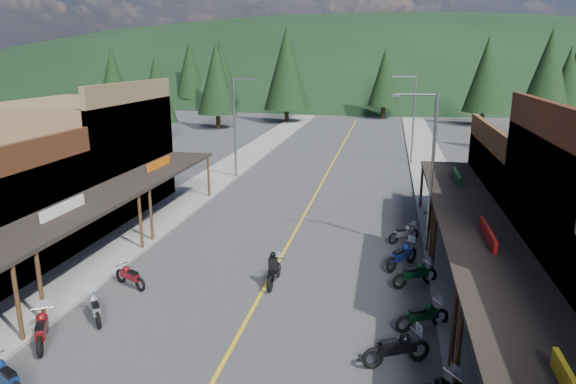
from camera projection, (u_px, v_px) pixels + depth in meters
The scene contains 32 objects.
ground at pixel (249, 315), 19.73m from camera, with size 220.00×220.00×0.00m, color #38383A.
centerline at pixel (319, 188), 38.70m from camera, with size 0.15×90.00×0.01m, color gold.
sidewalk_west at pixel (209, 182), 40.29m from camera, with size 3.40×94.00×0.15m, color gray.
sidewalk_east at pixel (438, 193), 37.07m from camera, with size 3.40×94.00×0.15m, color gray.
shop_west_3 at pixel (83, 157), 32.09m from camera, with size 10.90×10.20×8.20m.
shop_east_3 at pixel (554, 195), 27.25m from camera, with size 10.90×10.20×6.20m.
streetlight_1 at pixel (236, 124), 40.74m from camera, with size 2.16×0.18×8.00m.
streetlight_2 at pixel (429, 167), 24.88m from camera, with size 2.16×0.18×8.00m.
streetlight_3 at pixel (412, 116), 45.75m from camera, with size 2.16×0.18×8.00m.
ridge_hill at pixel (372, 90), 147.77m from camera, with size 310.00×140.00×60.00m, color black.
pine_0 at pixel (113, 76), 84.28m from camera, with size 5.04×5.04×11.00m.
pine_1 at pixel (221, 70), 88.71m from camera, with size 5.88×5.88×12.50m.
pine_2 at pixel (287, 68), 74.54m from camera, with size 6.72×6.72×14.00m.
pine_3 at pixel (385, 77), 79.92m from camera, with size 5.04×5.04×11.00m.
pine_4 at pixel (486, 74), 71.44m from camera, with size 5.88×5.88×12.50m.
pine_7 at pixel (190, 69), 95.88m from camera, with size 5.88×5.88×12.50m.
pine_8 at pixel (157, 88), 60.21m from camera, with size 4.48×4.48×10.00m.
pine_9 at pixel (567, 87), 56.32m from camera, with size 4.93×4.93×10.80m.
pine_10 at pixel (217, 78), 68.74m from camera, with size 5.38×5.38×11.60m.
pine_11 at pixel (547, 82), 50.22m from camera, with size 5.82×5.82×12.40m.
bike_west_5 at pixel (4, 375), 14.99m from camera, with size 0.73×2.20×1.25m, color navy, non-canonical shape.
bike_west_6 at pixel (42, 328), 17.58m from camera, with size 0.75×2.26×1.29m, color maroon, non-canonical shape.
bike_west_7 at pixel (95, 307), 19.24m from camera, with size 0.65×1.96×1.12m, color gray, non-canonical shape.
bike_west_8 at pixel (130, 275), 22.03m from camera, with size 0.65×1.94×1.11m, color maroon, non-canonical shape.
bike_east_7 at pixel (397, 347), 16.42m from camera, with size 0.76×2.28×1.30m, color black, non-canonical shape.
bike_east_8 at pixel (423, 314), 18.57m from camera, with size 0.71×2.12×1.21m, color #0C3D1C, non-canonical shape.
bike_east_9 at pixel (415, 273), 22.08m from camera, with size 0.72×2.15×1.23m, color #0D4420, non-canonical shape.
bike_east_10 at pixel (402, 254), 24.03m from camera, with size 0.78×2.35×1.34m, color navy, non-canonical shape.
bike_east_11 at pixel (404, 233), 27.34m from camera, with size 0.64×1.92×1.10m, color gray, non-canonical shape.
rider_on_bike at pixel (274, 271), 22.23m from camera, with size 0.74×2.13×1.62m.
pedestrian_east_a at pixel (485, 322), 17.07m from camera, with size 0.68×0.45×1.87m, color black.
pedestrian_east_b at pixel (431, 213), 28.98m from camera, with size 0.89×0.51×1.84m, color brown.
Camera 1 is at (4.89, -17.23, 9.67)m, focal length 32.00 mm.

